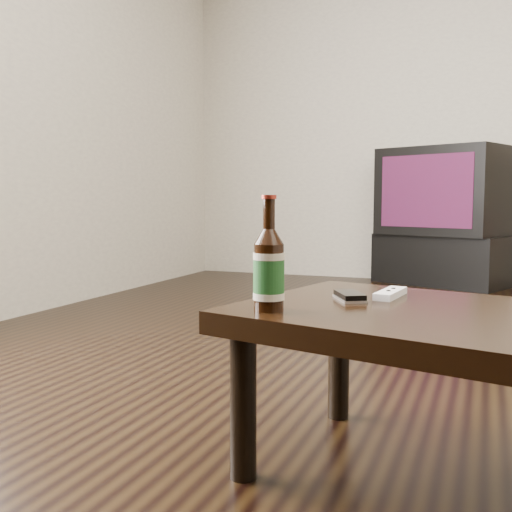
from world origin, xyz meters
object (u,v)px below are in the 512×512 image
(phone, at_px, (350,297))
(beer_bottle, at_px, (269,270))
(tv_stand, at_px, (441,259))
(tv, at_px, (443,191))
(remote, at_px, (390,293))
(coffee_table, at_px, (479,339))

(phone, bearing_deg, beer_bottle, -153.24)
(tv_stand, height_order, phone, phone)
(tv_stand, relative_size, tv, 0.93)
(beer_bottle, bearing_deg, tv_stand, 87.97)
(tv, xyz_separation_m, beer_bottle, (-0.12, -3.41, -0.21))
(tv_stand, distance_m, remote, 3.14)
(remote, bearing_deg, coffee_table, -32.21)
(coffee_table, xyz_separation_m, beer_bottle, (-0.43, -0.11, 0.14))
(coffee_table, height_order, beer_bottle, beer_bottle)
(coffee_table, xyz_separation_m, phone, (-0.30, 0.09, 0.06))
(coffee_table, bearing_deg, tv_stand, 95.35)
(tv_stand, bearing_deg, beer_bottle, -68.94)
(tv, height_order, phone, tv)
(coffee_table, relative_size, beer_bottle, 4.54)
(tv, bearing_deg, coffee_table, -61.54)
(tv_stand, xyz_separation_m, phone, (0.01, -3.22, 0.21))
(tv_stand, height_order, remote, remote)
(beer_bottle, bearing_deg, phone, 56.00)
(tv_stand, height_order, coffee_table, coffee_table)
(beer_bottle, distance_m, remote, 0.37)
(tv, height_order, coffee_table, tv)
(coffee_table, bearing_deg, phone, 162.52)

